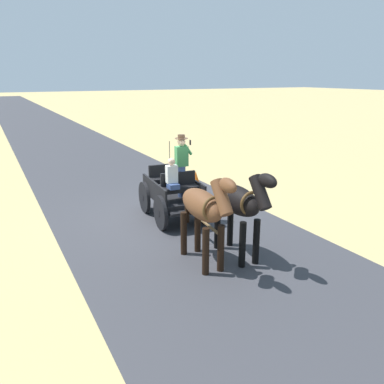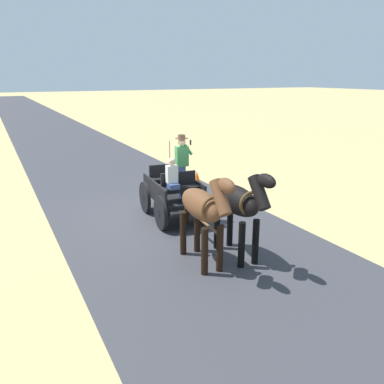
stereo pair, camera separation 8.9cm
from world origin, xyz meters
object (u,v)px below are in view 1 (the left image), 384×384
object	(u,v)px
horse_near_side	(240,203)
traffic_cone	(196,178)
horse_off_side	(204,208)
horse_drawn_carriage	(174,192)

from	to	relation	value
horse_near_side	traffic_cone	size ratio (longest dim) A/B	4.42
traffic_cone	horse_near_side	bearing A→B (deg)	70.30
horse_off_side	traffic_cone	xyz separation A→B (m)	(-3.06, -6.04, -1.07)
horse_drawn_carriage	horse_off_side	xyz separation A→B (m)	(0.69, 2.98, 0.51)
horse_drawn_carriage	traffic_cone	world-z (taller)	horse_drawn_carriage
horse_drawn_carriage	traffic_cone	xyz separation A→B (m)	(-2.38, -3.05, -0.57)
horse_near_side	traffic_cone	xyz separation A→B (m)	(-2.19, -6.11, -1.07)
traffic_cone	horse_off_side	bearing A→B (deg)	63.09
horse_off_side	traffic_cone	distance (m)	6.85
horse_drawn_carriage	horse_near_side	xyz separation A→B (m)	(-0.19, 3.06, 0.51)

